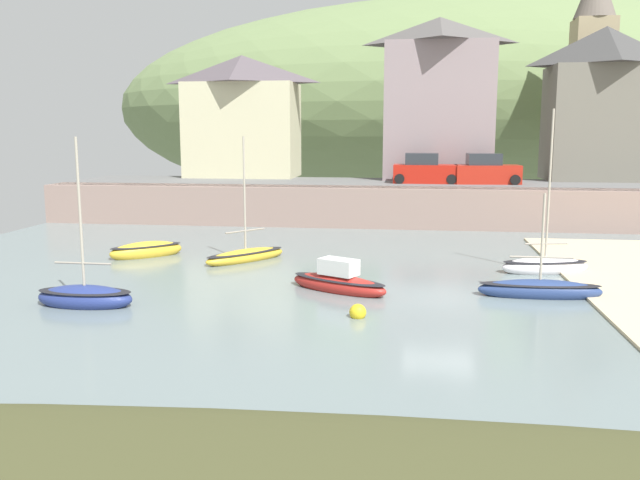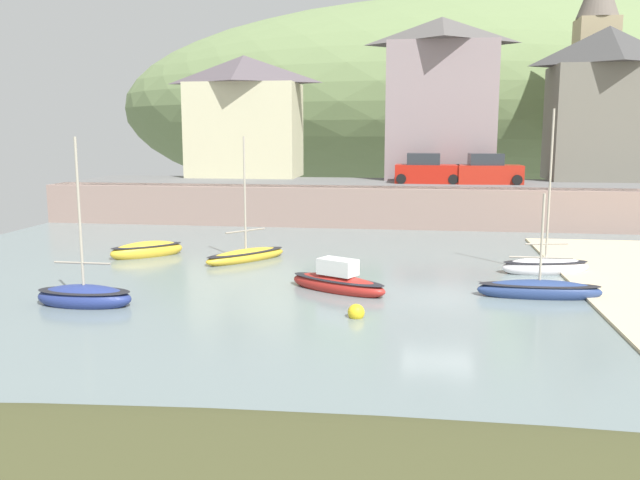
% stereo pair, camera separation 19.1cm
% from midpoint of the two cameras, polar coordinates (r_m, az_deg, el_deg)
% --- Properties ---
extents(ground, '(48.00, 41.00, 0.61)m').
position_cam_midpoint_polar(ground, '(14.99, 17.31, -13.03)').
color(ground, slate).
extents(quay_seawall, '(48.00, 9.40, 2.40)m').
position_cam_midpoint_polar(quay_seawall, '(41.00, 9.53, 3.04)').
color(quay_seawall, gray).
rests_on(quay_seawall, ground).
extents(hillside_backdrop, '(80.00, 44.00, 23.69)m').
position_cam_midpoint_polar(hillside_backdrop, '(78.71, 12.66, 10.96)').
color(hillside_backdrop, '#69804E').
rests_on(hillside_backdrop, ground).
extents(waterfront_building_left, '(8.26, 5.10, 8.80)m').
position_cam_midpoint_polar(waterfront_building_left, '(50.03, -6.38, 10.56)').
color(waterfront_building_left, beige).
rests_on(waterfront_building_left, ground).
extents(waterfront_building_centre, '(7.69, 6.24, 11.16)m').
position_cam_midpoint_polar(waterfront_building_centre, '(48.53, 10.38, 11.89)').
color(waterfront_building_centre, gray).
rests_on(waterfront_building_centre, ground).
extents(waterfront_building_right, '(7.45, 5.40, 10.33)m').
position_cam_midpoint_polar(waterfront_building_right, '(50.16, 23.38, 10.76)').
color(waterfront_building_right, '#69665A').
rests_on(waterfront_building_right, ground).
extents(church_with_spire, '(3.00, 3.00, 15.63)m').
position_cam_midpoint_polar(church_with_spire, '(54.23, 22.57, 13.58)').
color(church_with_spire, tan).
rests_on(church_with_spire, ground).
extents(fishing_boat_green, '(4.03, 2.81, 1.36)m').
position_cam_midpoint_polar(fishing_boat_green, '(24.21, 1.76, -3.63)').
color(fishing_boat_green, '#A9251F').
rests_on(fishing_boat_green, ground).
extents(sailboat_far_left, '(3.48, 3.92, 5.70)m').
position_cam_midpoint_polar(sailboat_far_left, '(30.00, -6.20, -1.30)').
color(sailboat_far_left, gold).
rests_on(sailboat_far_left, ground).
extents(sailboat_blue_trim, '(3.75, 1.77, 6.83)m').
position_cam_midpoint_polar(sailboat_blue_trim, '(28.79, 18.96, -2.10)').
color(sailboat_blue_trim, white).
rests_on(sailboat_blue_trim, ground).
extents(sailboat_white_hull, '(3.25, 3.02, 0.92)m').
position_cam_midpoint_polar(sailboat_white_hull, '(31.84, -14.46, -0.87)').
color(sailboat_white_hull, gold).
rests_on(sailboat_white_hull, ground).
extents(motorboat_with_cabin, '(3.33, 1.41, 5.79)m').
position_cam_midpoint_polar(motorboat_with_cabin, '(23.60, -19.36, -4.58)').
color(motorboat_with_cabin, navy).
rests_on(motorboat_with_cabin, ground).
extents(sailboat_nearest_shore, '(4.28, 1.03, 3.83)m').
position_cam_midpoint_polar(sailboat_nearest_shore, '(24.57, 18.51, -4.08)').
color(sailboat_nearest_shore, navy).
rests_on(sailboat_nearest_shore, ground).
extents(parked_car_near_slipway, '(4.12, 1.82, 1.95)m').
position_cam_midpoint_polar(parked_car_near_slipway, '(44.03, 9.22, 5.89)').
color(parked_car_near_slipway, '#B21D12').
rests_on(parked_car_near_slipway, ground).
extents(parked_car_by_wall, '(4.21, 1.99, 1.95)m').
position_cam_midpoint_polar(parked_car_by_wall, '(44.28, 14.38, 5.74)').
color(parked_car_by_wall, '#AF2316').
rests_on(parked_car_by_wall, ground).
extents(mooring_buoy, '(0.54, 0.54, 0.54)m').
position_cam_midpoint_polar(mooring_buoy, '(20.90, 3.39, -6.22)').
color(mooring_buoy, yellow).
rests_on(mooring_buoy, ground).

